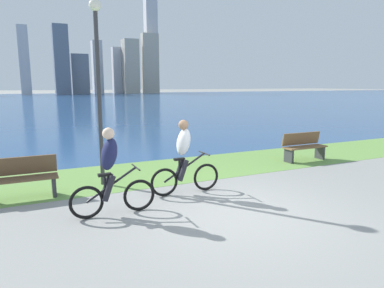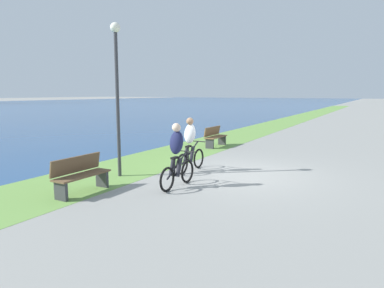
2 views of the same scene
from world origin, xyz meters
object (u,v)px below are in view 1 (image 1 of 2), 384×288
Objects in this scene: cyclist_trailing at (111,172)px; lamppost_tall at (98,68)px; bench_far_along_path at (20,178)px; cyclist_lead at (184,157)px; bench_near_path at (304,147)px.

lamppost_tall is (0.23, 2.11, 1.97)m from cyclist_trailing.
lamppost_tall is (1.80, 0.35, 2.35)m from bench_far_along_path.
cyclist_lead reaches higher than bench_near_path.
cyclist_trailing is 1.11× the size of bench_near_path.
bench_near_path is at bearing 2.26° from bench_far_along_path.
cyclist_trailing reaches higher than bench_far_along_path.
lamppost_tall reaches higher than cyclist_trailing.
bench_near_path is (4.87, 1.48, -0.38)m from cyclist_lead.
cyclist_lead is 3.54m from bench_far_along_path.
cyclist_trailing is 2.90m from lamppost_tall.
cyclist_lead reaches higher than bench_far_along_path.
bench_far_along_path is at bearing -169.01° from lamppost_tall.
bench_near_path is at bearing 17.50° from cyclist_trailing.
cyclist_trailing is 1.11× the size of bench_far_along_path.
bench_far_along_path is at bearing 160.82° from cyclist_lead.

